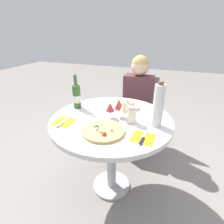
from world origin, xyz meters
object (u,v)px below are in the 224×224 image
at_px(pizza_large, 103,131).
at_px(tall_carafe, 158,106).
at_px(chair_behind_diner, 138,113).
at_px(seated_diner, 136,109).
at_px(wine_bottle, 77,96).
at_px(dining_table, 111,130).

relative_size(pizza_large, tall_carafe, 0.89).
height_order(chair_behind_diner, seated_diner, seated_diner).
xyz_separation_m(pizza_large, wine_bottle, (-0.39, 0.32, 0.10)).
distance_m(seated_diner, pizza_large, 0.98).
bearing_deg(tall_carafe, pizza_large, -146.65).
xyz_separation_m(chair_behind_diner, seated_diner, (-0.00, -0.14, 0.13)).
height_order(pizza_large, tall_carafe, tall_carafe).
relative_size(wine_bottle, tall_carafe, 0.90).
bearing_deg(seated_diner, dining_table, 85.62).
bearing_deg(dining_table, tall_carafe, -0.21).
relative_size(dining_table, pizza_large, 3.28).
distance_m(chair_behind_diner, tall_carafe, 1.05).
bearing_deg(tall_carafe, chair_behind_diner, 109.23).
relative_size(seated_diner, pizza_large, 3.85).
distance_m(wine_bottle, tall_carafe, 0.74).
height_order(dining_table, seated_diner, seated_diner).
xyz_separation_m(dining_table, wine_bottle, (-0.37, 0.10, 0.23)).
distance_m(pizza_large, tall_carafe, 0.43).
distance_m(dining_table, tall_carafe, 0.45).
relative_size(seated_diner, tall_carafe, 3.42).
bearing_deg(wine_bottle, chair_behind_diner, 60.97).
xyz_separation_m(seated_diner, pizza_large, (-0.03, -0.95, 0.23)).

